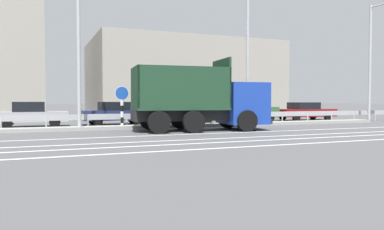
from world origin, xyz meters
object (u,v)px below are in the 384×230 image
Objects in this scene: parked_car_5 at (249,111)px; parked_car_6 at (305,111)px; street_lamp_2 at (249,43)px; street_lamp_3 at (373,56)px; dump_truck at (215,105)px; parked_car_3 at (115,113)px; parked_car_4 at (186,111)px; street_lamp_1 at (78,9)px; parked_car_2 at (31,114)px; median_road_sign at (122,106)px.

parked_car_5 is 4.76m from parked_car_6.
street_lamp_2 is 1.09× the size of street_lamp_3.
dump_truck is 7.49m from parked_car_3.
parked_car_3 is at bearing -87.25° from parked_car_4.
street_lamp_3 is 2.05× the size of parked_car_5.
street_lamp_1 is 18.24m from parked_car_6.
parked_car_3 is (4.90, 0.29, 0.00)m from parked_car_2.
parked_car_2 is at bearing 91.83° from parked_car_5.
street_lamp_3 is 2.06× the size of parked_car_2.
parked_car_3 is (-17.12, 4.22, -3.91)m from street_lamp_3.
dump_truck is at bearing -4.91° from parked_car_4.
street_lamp_3 is 13.62m from parked_car_4.
street_lamp_2 is at bearing 59.12° from parked_car_3.
street_lamp_2 reaches higher than parked_car_2.
median_road_sign is at bearing -75.38° from parked_car_6.
street_lamp_1 is 2.60× the size of parked_car_3.
street_lamp_2 is at bearing 179.00° from street_lamp_3.
parked_car_5 is 0.86× the size of parked_car_6.
street_lamp_1 reaches higher than street_lamp_2.
dump_truck is at bearing -58.68° from parked_car_6.
dump_truck is 1.76× the size of parked_car_2.
parked_car_5 reaches higher than parked_car_2.
street_lamp_3 is at bearing -1.45° from median_road_sign.
street_lamp_2 reaches higher than parked_car_6.
parked_car_5 reaches higher than parked_car_6.
parked_car_2 is at bearing -88.43° from parked_car_3.
parked_car_6 is at bearing 86.77° from parked_car_3.
median_road_sign is 0.57× the size of parked_car_5.
street_lamp_2 is 9.35m from parked_car_3.
parked_car_3 is at bearing 58.06° from street_lamp_1.
parked_car_5 is (5.82, 6.34, -0.49)m from dump_truck.
parked_car_4 is at bearing 91.74° from parked_car_2.
street_lamp_2 is 6.32m from parked_car_4.
parked_car_4 is at bearing 90.53° from parked_car_5.
parked_car_6 is (4.75, -0.30, -0.09)m from parked_car_5.
median_road_sign is at bearing 177.98° from street_lamp_2.
parked_car_4 is 0.86× the size of parked_car_6.
parked_car_6 is (9.69, -0.34, -0.09)m from parked_car_4.
parked_car_2 is at bearing 169.89° from street_lamp_3.
street_lamp_3 is 22.71m from parked_car_2.
parked_car_2 is 4.91m from parked_car_3.
street_lamp_3 is at bearing 74.31° from parked_car_4.
street_lamp_1 is 2.77× the size of parked_car_2.
dump_truck is 5.55m from street_lamp_2.
median_road_sign is 0.21× the size of street_lamp_1.
parked_car_6 is (-2.69, 3.86, -3.93)m from street_lamp_3.
median_road_sign is (-4.23, 2.62, -0.07)m from dump_truck.
dump_truck is at bearing -170.69° from street_lamp_3.
parked_car_4 is (5.12, 3.75, -0.41)m from median_road_sign.
parked_car_4 is (-2.53, 4.02, -4.17)m from street_lamp_2.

